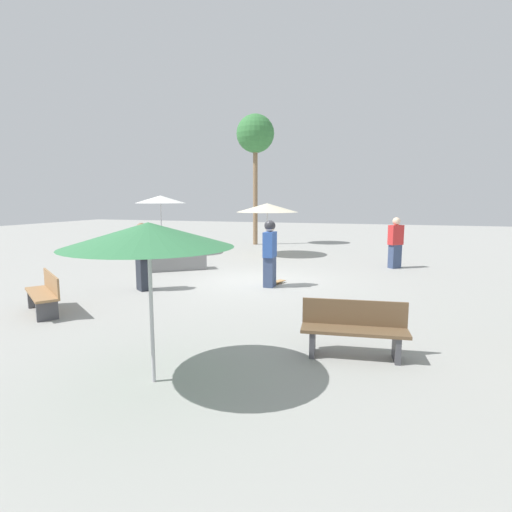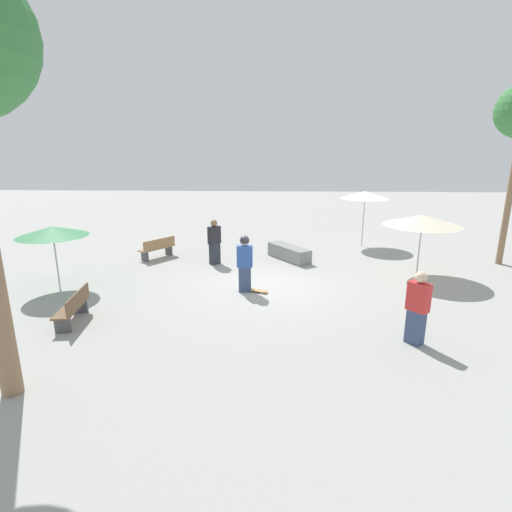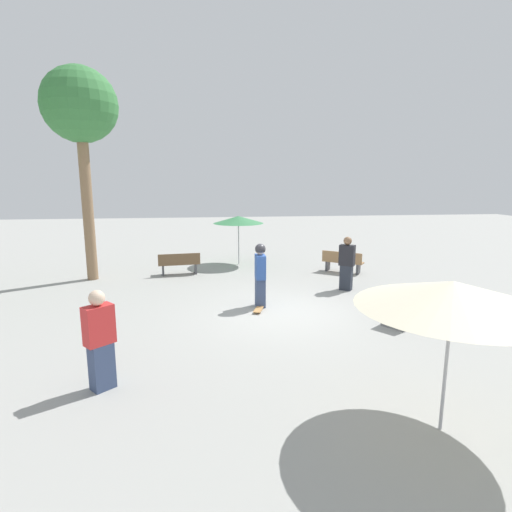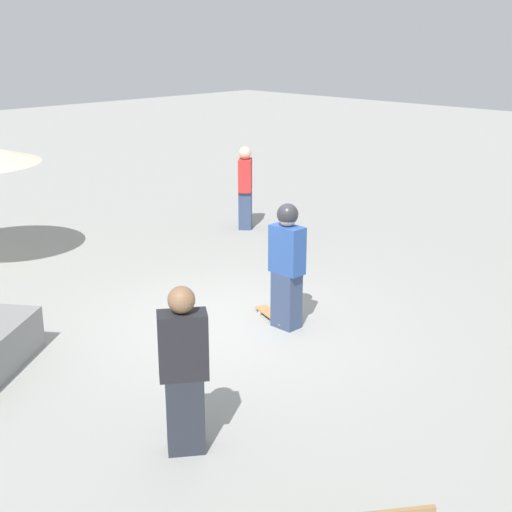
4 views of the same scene
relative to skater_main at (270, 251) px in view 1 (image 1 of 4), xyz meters
name	(u,v)px [view 1 (image 1 of 4)]	position (x,y,z in m)	size (l,w,h in m)	color
ground_plane	(259,282)	(0.49, -0.57, -1.00)	(60.00, 60.00, 0.00)	#9E9E99
skater_main	(270,251)	(0.00, 0.00, 0.00)	(0.30, 0.49, 1.85)	#38476B
skateboard	(275,282)	(-0.07, -0.34, -0.94)	(0.45, 0.82, 0.07)	#B7844C
concrete_ledge	(174,262)	(3.85, -1.57, -0.71)	(2.11, 1.79, 0.57)	gray
bench_near	(354,329)	(-2.57, 4.38, -0.57)	(1.64, 0.62, 0.85)	#47474C
bench_far	(45,293)	(3.85, 3.94, -0.57)	(1.55, 1.30, 0.85)	#47474C
shade_umbrella_green	(149,235)	(-0.11, 6.09, 0.96)	(2.16, 2.16, 2.11)	#B7B7BC
shade_umbrella_white	(160,199)	(6.42, -5.11, 1.41)	(2.20, 2.20, 2.58)	#B7B7BC
shade_umbrella_cream	(267,208)	(1.83, -6.12, 1.06)	(2.66, 2.66, 2.24)	#B7B7BC
palm_tree_center_left	(255,136)	(3.60, -9.98, 4.69)	(1.97, 1.97, 6.80)	#896B4C
bystander_watching	(395,243)	(-3.38, -4.28, -0.10)	(0.55, 0.53, 1.79)	#38476B
bystander_far	(143,257)	(3.09, 1.42, -0.10)	(0.56, 0.51, 1.80)	#282D38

